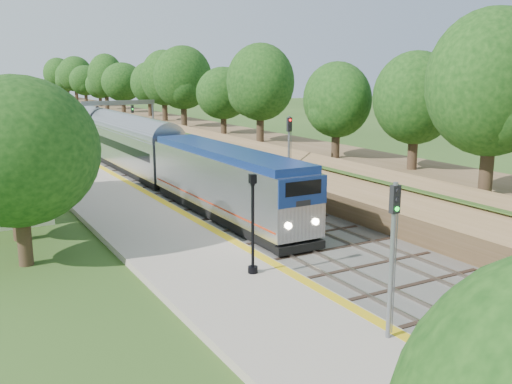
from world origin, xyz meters
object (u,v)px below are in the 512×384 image
signal_platform (393,244)px  lamppost_far (253,230)px  train (66,124)px  signal_farside (289,150)px  signal_gantry (119,113)px

signal_platform → lamppost_far: bearing=96.8°
train → signal_farside: size_ratio=19.28×
lamppost_far → signal_platform: bearing=-83.2°
train → signal_farside: signal_farside is taller
signal_farside → train: bearing=97.4°
signal_gantry → train: 18.32m
signal_gantry → signal_platform: signal_gantry is taller
signal_farside → signal_gantry: bearing=97.1°
signal_gantry → signal_farside: bearing=-82.9°
signal_gantry → lamppost_far: size_ratio=1.81×
train → signal_platform: bearing=-92.4°
signal_platform → signal_gantry: bearing=84.0°
lamppost_far → signal_farside: (10.06, 12.67, 1.47)m
lamppost_far → signal_gantry: bearing=81.6°
signal_gantry → lamppost_far: 43.24m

